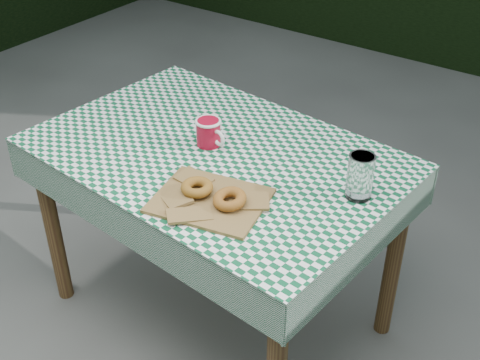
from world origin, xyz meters
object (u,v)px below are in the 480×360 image
object	(u,v)px
table	(217,239)
coffee_mug	(208,132)
paper_bag	(210,200)
drinking_glass	(360,177)

from	to	relation	value
table	coffee_mug	xyz separation A→B (m)	(-0.05, 0.03, 0.43)
paper_bag	coffee_mug	world-z (taller)	coffee_mug
table	drinking_glass	distance (m)	0.69
table	drinking_glass	world-z (taller)	drinking_glass
table	coffee_mug	bearing A→B (deg)	156.13
table	drinking_glass	bearing A→B (deg)	10.03
coffee_mug	table	bearing A→B (deg)	-17.32
paper_bag	drinking_glass	xyz separation A→B (m)	(0.35, 0.28, 0.06)
drinking_glass	table	bearing A→B (deg)	-175.24
paper_bag	drinking_glass	distance (m)	0.45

